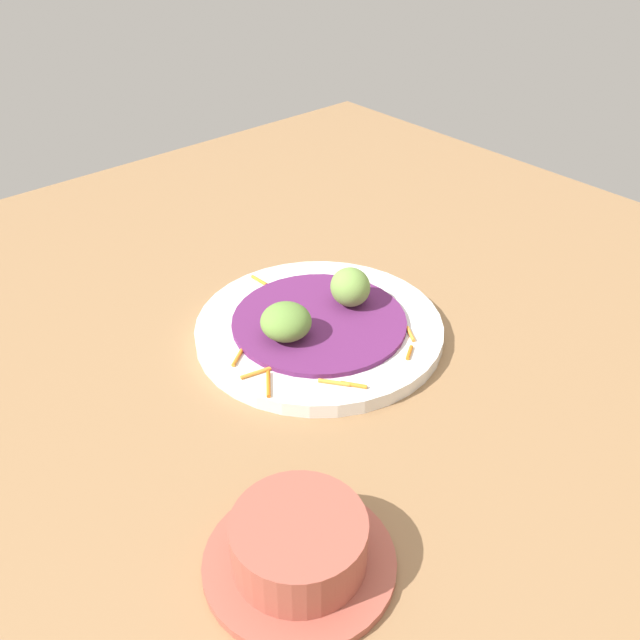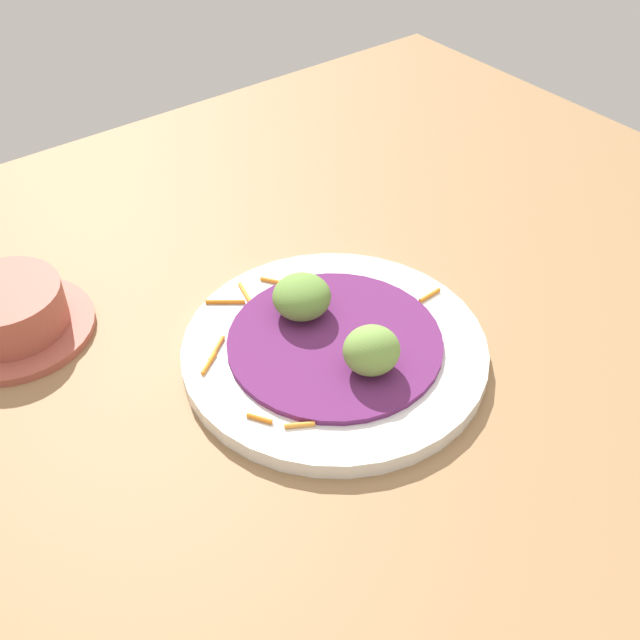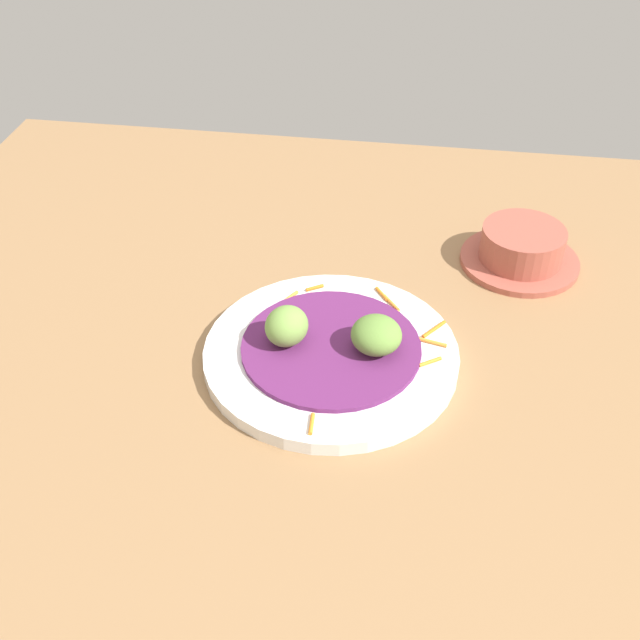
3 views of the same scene
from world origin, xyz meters
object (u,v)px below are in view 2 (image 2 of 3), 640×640
main_plate (335,350)px  terracotta_bowl (10,314)px  guac_scoop_left (371,350)px  guac_scoop_center (302,297)px

main_plate → terracotta_bowl: terracotta_bowl is taller
guac_scoop_left → guac_scoop_center: guac_scoop_left is taller
guac_scoop_left → main_plate: bearing=-88.5°
main_plate → guac_scoop_left: (-0.12, 4.68, 3.46)cm
main_plate → guac_scoop_left: size_ratio=5.64×
terracotta_bowl → guac_scoop_left: bearing=130.3°
terracotta_bowl → main_plate: bearing=136.0°
guac_scoop_center → terracotta_bowl: bearing=-36.9°
guac_scoop_left → terracotta_bowl: bearing=-49.7°
guac_scoop_left → guac_scoop_center: bearing=-88.5°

